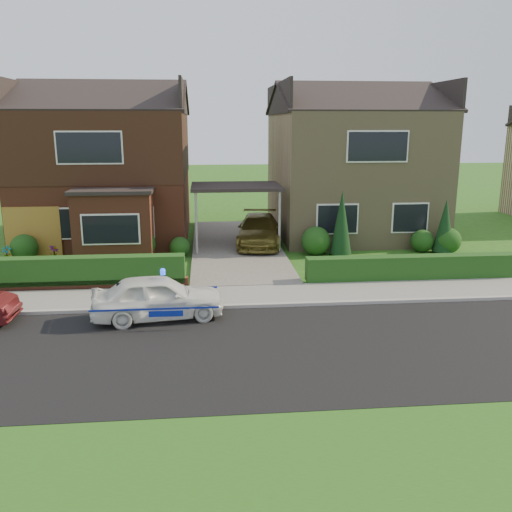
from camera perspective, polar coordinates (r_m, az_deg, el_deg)
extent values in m
plane|color=#284F15|center=(13.33, 0.77, -9.80)|extent=(120.00, 120.00, 0.00)
cube|color=black|center=(13.33, 0.77, -9.80)|extent=(60.00, 6.00, 0.02)
cube|color=#9E9993|center=(16.14, -0.40, -5.28)|extent=(60.00, 0.16, 0.12)
cube|color=slate|center=(17.13, -0.70, -4.16)|extent=(60.00, 2.00, 0.10)
cube|color=#284F15|center=(9.02, 4.46, -22.57)|extent=(60.00, 4.00, 0.01)
cube|color=#666059|center=(23.77, -2.08, 0.99)|extent=(3.80, 12.00, 0.12)
cube|color=brown|center=(26.63, -15.21, 8.10)|extent=(7.20, 8.00, 5.80)
cube|color=white|center=(23.27, -20.44, 3.20)|extent=(1.80, 0.08, 1.30)
cube|color=white|center=(22.65, -12.68, 3.47)|extent=(1.60, 0.08, 1.30)
cube|color=white|center=(22.59, -17.14, 10.84)|extent=(2.60, 0.08, 1.30)
cube|color=black|center=(26.54, -15.41, 11.21)|extent=(7.26, 8.06, 2.90)
cube|color=brown|center=(22.11, -14.73, 2.97)|extent=(3.00, 1.40, 2.70)
cube|color=black|center=(21.89, -14.96, 6.62)|extent=(3.20, 1.60, 0.14)
cube|color=#99855E|center=(27.20, 9.91, 8.48)|extent=(7.20, 8.00, 5.80)
cube|color=white|center=(23.14, 8.55, 3.87)|extent=(1.80, 0.08, 1.30)
cube|color=white|center=(24.10, 15.90, 3.89)|extent=(1.60, 0.08, 1.30)
cube|color=white|center=(23.26, 12.68, 11.18)|extent=(2.60, 0.08, 1.30)
cube|color=black|center=(23.33, -2.13, 7.32)|extent=(3.80, 3.00, 0.14)
cylinder|color=gray|center=(22.11, -6.30, 3.35)|extent=(0.10, 0.10, 2.70)
cylinder|color=gray|center=(22.31, 2.48, 3.51)|extent=(0.10, 0.10, 2.70)
cube|color=#976321|center=(23.55, -22.41, 2.28)|extent=(2.20, 0.10, 2.10)
cube|color=brown|center=(18.73, -19.02, -2.95)|extent=(7.70, 0.25, 0.36)
cube|color=#1C3E13|center=(18.92, -18.88, -3.34)|extent=(7.50, 0.55, 0.90)
cube|color=#1C3E13|center=(19.63, 16.12, -2.52)|extent=(7.50, 0.55, 0.80)
sphere|color=#1C3E13|center=(23.30, -23.21, 0.80)|extent=(1.08, 1.08, 1.08)
sphere|color=#1C3E13|center=(22.11, -12.23, 1.29)|extent=(1.32, 1.32, 1.32)
sphere|color=#1C3E13|center=(22.32, -8.03, 0.95)|extent=(0.84, 0.84, 0.84)
sphere|color=#1C3E13|center=(22.52, 6.32, 1.59)|extent=(1.20, 1.20, 1.20)
sphere|color=#1C3E13|center=(23.98, 17.09, 1.52)|extent=(0.96, 0.96, 0.96)
sphere|color=#1C3E13|center=(24.11, 19.57, 1.53)|extent=(1.08, 1.08, 1.08)
cone|color=black|center=(22.41, 8.97, 3.27)|extent=(0.90, 0.90, 2.60)
cone|color=black|center=(23.92, 19.24, 2.84)|extent=(0.90, 0.90, 2.20)
imported|color=white|center=(15.35, -10.28, -4.32)|extent=(1.96, 3.81, 1.24)
sphere|color=#193FF2|center=(15.13, -9.70, -1.78)|extent=(0.17, 0.17, 0.17)
cube|color=navy|center=(14.67, -10.50, -5.40)|extent=(3.35, 0.02, 0.05)
cube|color=navy|center=(16.07, -10.06, -3.67)|extent=(3.35, 0.01, 0.05)
ellipsoid|color=black|center=(15.30, -14.17, -3.56)|extent=(0.22, 0.17, 0.21)
sphere|color=white|center=(15.25, -14.14, -3.66)|extent=(0.11, 0.11, 0.11)
sphere|color=black|center=(15.24, -14.13, -3.08)|extent=(0.13, 0.13, 0.13)
cone|color=black|center=(15.24, -14.31, -2.84)|extent=(0.04, 0.04, 0.05)
cone|color=black|center=(15.22, -13.98, -2.83)|extent=(0.04, 0.04, 0.05)
imported|color=brown|center=(23.78, 0.31, 2.74)|extent=(2.35, 4.66, 1.30)
imported|color=gray|center=(23.03, -24.72, 0.07)|extent=(0.41, 0.30, 0.73)
imported|color=gray|center=(19.88, -13.65, -1.09)|extent=(0.50, 0.47, 0.72)
imported|color=gray|center=(22.14, -20.46, 0.00)|extent=(0.51, 0.51, 0.77)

